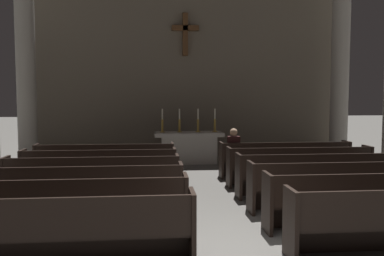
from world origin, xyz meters
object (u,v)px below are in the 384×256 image
object	(u,v)px
pew_left_row_2	(72,208)
pew_left_row_3	(84,191)
pew_left_row_6	(105,162)
pew_right_row_3	(341,186)
column_right_third	(340,62)
pew_left_row_4	(93,179)
pew_right_row_4	(318,175)
candlestick_inner_right	(198,124)
pew_right_row_5	(299,166)
altar	(189,147)
column_left_third	(26,59)
pew_right_row_2	(372,200)
candlestick_outer_right	(215,124)
pew_left_row_1	(54,232)
candlestick_inner_left	(179,125)
pew_left_row_5	(100,169)
pew_right_row_6	(285,159)
candlestick_outer_left	(162,125)

from	to	relation	value
pew_left_row_2	pew_left_row_3	distance (m)	1.10
pew_left_row_6	pew_right_row_3	world-z (taller)	same
pew_right_row_3	column_right_third	bearing A→B (deg)	65.52
pew_left_row_3	pew_left_row_4	size ratio (longest dim) A/B	1.00
pew_left_row_4	pew_right_row_4	xyz separation A→B (m)	(4.75, 0.00, 0.00)
candlestick_inner_right	pew_right_row_4	bearing A→B (deg)	-66.27
pew_right_row_4	pew_left_row_3	bearing A→B (deg)	-166.94
pew_left_row_2	candlestick_inner_right	world-z (taller)	candlestick_inner_right
pew_left_row_6	pew_right_row_5	world-z (taller)	same
pew_left_row_6	altar	bearing A→B (deg)	46.66
pew_right_row_4	column_left_third	xyz separation A→B (m)	(-7.42, 4.76, 2.82)
pew_left_row_6	pew_right_row_2	size ratio (longest dim) A/B	1.00
pew_left_row_6	candlestick_outer_right	distance (m)	4.16
pew_left_row_4	pew_left_row_6	world-z (taller)	same
pew_left_row_1	column_left_third	size ratio (longest dim) A/B	0.52
pew_left_row_6	pew_left_row_2	bearing A→B (deg)	-90.00
column_right_third	altar	xyz separation A→B (m)	(-5.04, -0.04, -2.76)
pew_left_row_1	pew_right_row_2	size ratio (longest dim) A/B	1.00
candlestick_outer_right	pew_left_row_2	bearing A→B (deg)	-114.98
column_left_third	candlestick_inner_left	world-z (taller)	column_left_third
pew_right_row_5	pew_left_row_2	bearing A→B (deg)	-145.16
candlestick_inner_left	candlestick_outer_right	size ratio (longest dim) A/B	1.00
pew_right_row_4	column_right_third	size ratio (longest dim) A/B	0.52
pew_left_row_5	pew_right_row_3	bearing A→B (deg)	-24.89
pew_left_row_3	column_right_third	distance (m)	9.87
pew_right_row_5	pew_left_row_6	bearing A→B (deg)	166.94
pew_left_row_4	pew_right_row_6	world-z (taller)	same
pew_right_row_4	pew_right_row_6	world-z (taller)	same
candlestick_inner_right	candlestick_outer_right	size ratio (longest dim) A/B	1.00
pew_left_row_3	pew_right_row_3	bearing A→B (deg)	0.00
pew_left_row_3	pew_right_row_6	size ratio (longest dim) A/B	1.00
pew_left_row_3	pew_left_row_5	size ratio (longest dim) A/B	1.00
pew_right_row_6	pew_right_row_4	bearing A→B (deg)	-90.00
pew_left_row_5	pew_left_row_6	distance (m)	1.10
pew_left_row_4	pew_left_row_6	distance (m)	2.20
pew_left_row_2	column_right_third	size ratio (longest dim) A/B	0.52
pew_left_row_4	pew_right_row_3	bearing A→B (deg)	-13.06
pew_right_row_2	column_left_third	distance (m)	10.56
candlestick_outer_left	pew_left_row_5	bearing A→B (deg)	-112.85
column_right_third	candlestick_outer_right	world-z (taller)	column_right_third
pew_left_row_6	candlestick_inner_left	xyz separation A→B (m)	(2.07, 2.52, 0.78)
pew_right_row_2	candlestick_inner_right	xyz separation A→B (m)	(-2.07, 6.92, 0.78)
pew_left_row_1	pew_left_row_3	size ratio (longest dim) A/B	1.00
pew_right_row_2	pew_right_row_5	xyz separation A→B (m)	(0.00, 3.30, 0.00)
candlestick_inner_right	pew_left_row_5	bearing A→B (deg)	-126.48
pew_right_row_6	column_left_third	distance (m)	8.34
pew_left_row_5	pew_right_row_4	xyz separation A→B (m)	(4.75, -1.10, 0.00)
candlestick_outer_right	candlestick_inner_right	bearing A→B (deg)	180.00
pew_right_row_5	pew_right_row_3	bearing A→B (deg)	-90.00
pew_right_row_4	candlestick_inner_right	xyz separation A→B (m)	(-2.07, 4.72, 0.78)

